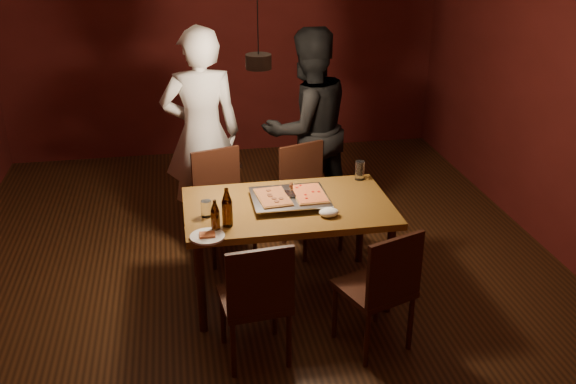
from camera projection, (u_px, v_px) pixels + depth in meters
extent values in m
plane|color=#3D2210|center=(263.00, 279.00, 5.13)|extent=(6.00, 6.00, 0.00)
plane|color=#561613|center=(223.00, 34.00, 7.25)|extent=(5.00, 0.00, 5.00)
cube|color=brown|center=(288.00, 208.00, 4.66)|extent=(1.50, 0.90, 0.05)
cylinder|color=#38190F|center=(201.00, 288.00, 4.37)|extent=(0.06, 0.06, 0.70)
cylinder|color=#38190F|center=(389.00, 270.00, 4.59)|extent=(0.06, 0.06, 0.70)
cylinder|color=#38190F|center=(196.00, 237.00, 5.04)|extent=(0.06, 0.06, 0.70)
cylinder|color=#38190F|center=(360.00, 223.00, 5.25)|extent=(0.06, 0.06, 0.70)
cube|color=#38190F|center=(225.00, 209.00, 5.32)|extent=(0.52, 0.52, 0.04)
cube|color=#38190F|center=(216.00, 174.00, 5.38)|extent=(0.41, 0.15, 0.45)
cube|color=#38190F|center=(312.00, 202.00, 5.44)|extent=(0.54, 0.54, 0.04)
cube|color=#38190F|center=(301.00, 169.00, 5.49)|extent=(0.41, 0.17, 0.45)
cube|color=#38190F|center=(254.00, 300.00, 4.10)|extent=(0.46, 0.46, 0.04)
cube|color=#38190F|center=(261.00, 283.00, 3.83)|extent=(0.42, 0.07, 0.45)
cube|color=#38190F|center=(374.00, 289.00, 4.21)|extent=(0.54, 0.54, 0.04)
cube|color=#38190F|center=(395.00, 270.00, 3.97)|extent=(0.40, 0.17, 0.45)
cube|color=silver|center=(290.00, 199.00, 4.67)|extent=(0.59, 0.50, 0.05)
cube|color=maroon|center=(273.00, 197.00, 4.63)|extent=(0.25, 0.36, 0.02)
cube|color=gold|center=(309.00, 194.00, 4.68)|extent=(0.23, 0.36, 0.02)
cylinder|color=black|center=(215.00, 221.00, 4.24)|extent=(0.06, 0.06, 0.14)
cone|color=black|center=(215.00, 206.00, 4.20)|extent=(0.06, 0.06, 0.08)
cylinder|color=black|center=(227.00, 214.00, 4.31)|extent=(0.07, 0.07, 0.18)
cone|color=black|center=(227.00, 195.00, 4.25)|extent=(0.07, 0.07, 0.10)
cylinder|color=silver|center=(206.00, 209.00, 4.45)|extent=(0.07, 0.07, 0.12)
cylinder|color=silver|center=(360.00, 170.00, 5.05)|extent=(0.07, 0.07, 0.15)
cylinder|color=white|center=(207.00, 237.00, 4.18)|extent=(0.23, 0.23, 0.02)
cube|color=gold|center=(207.00, 235.00, 4.18)|extent=(0.10, 0.08, 0.01)
ellipsoid|color=white|center=(329.00, 212.00, 4.46)|extent=(0.14, 0.11, 0.06)
imported|color=silver|center=(202.00, 134.00, 5.52)|extent=(0.70, 0.48, 1.86)
imported|color=black|center=(307.00, 129.00, 5.75)|extent=(1.06, 0.94, 1.81)
cylinder|color=black|center=(258.00, 62.00, 4.41)|extent=(0.18, 0.18, 0.10)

